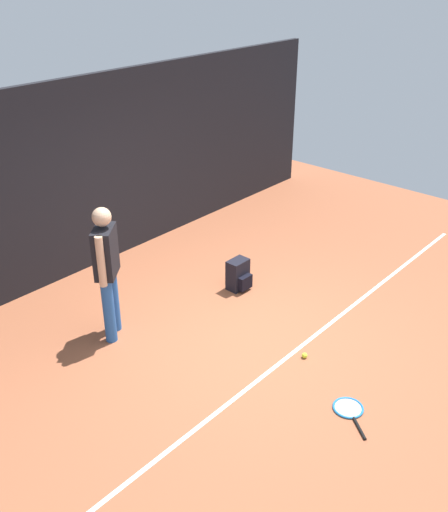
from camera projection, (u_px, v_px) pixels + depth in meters
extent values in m
plane|color=#9E5638|center=(248.00, 338.00, 7.14)|extent=(12.00, 12.00, 0.00)
cube|color=black|center=(87.00, 176.00, 8.25)|extent=(10.00, 0.10, 2.77)
cube|color=white|center=(287.00, 357.00, 6.79)|extent=(9.00, 0.05, 0.00)
cylinder|color=#2659A5|center=(113.00, 300.00, 7.12)|extent=(0.14, 0.14, 0.85)
cylinder|color=#2659A5|center=(109.00, 311.00, 6.91)|extent=(0.14, 0.14, 0.85)
cube|color=black|center=(105.00, 252.00, 6.67)|extent=(0.45, 0.42, 0.60)
sphere|color=#D8A884|center=(102.00, 217.00, 6.47)|extent=(0.22, 0.22, 0.22)
cylinder|color=#D8A884|center=(110.00, 244.00, 6.87)|extent=(0.09, 0.09, 0.62)
cylinder|color=#D8A884|center=(101.00, 262.00, 6.48)|extent=(0.09, 0.09, 0.62)
cylinder|color=black|center=(359.00, 428.00, 5.76)|extent=(0.21, 0.26, 0.03)
torus|color=#1E72BF|center=(348.00, 408.00, 6.03)|extent=(0.45, 0.45, 0.02)
cylinder|color=#B2B2B2|center=(348.00, 408.00, 6.03)|extent=(0.39, 0.39, 0.00)
cube|color=black|center=(238.00, 274.00, 8.10)|extent=(0.30, 0.20, 0.44)
cube|color=black|center=(245.00, 283.00, 8.05)|extent=(0.22, 0.08, 0.20)
sphere|color=#CCE033|center=(305.00, 355.00, 6.77)|extent=(0.07, 0.07, 0.07)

